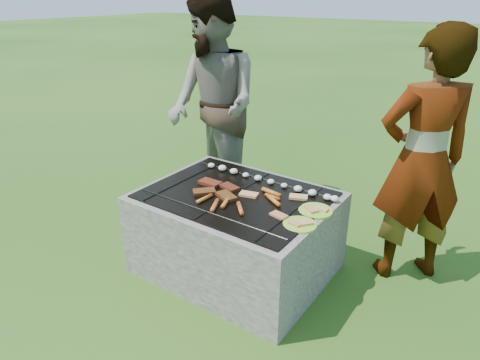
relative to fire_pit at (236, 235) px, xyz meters
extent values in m
plane|color=#224A12|center=(0.00, 0.00, -0.28)|extent=(60.00, 60.00, 0.00)
cube|color=gray|center=(0.00, 0.41, 0.02)|extent=(1.30, 0.18, 0.60)
cube|color=#AAA197|center=(0.00, -0.41, 0.02)|extent=(1.30, 0.18, 0.60)
cube|color=gray|center=(-0.56, 0.00, 0.02)|extent=(0.18, 0.64, 0.60)
cube|color=#A79F94|center=(0.56, 0.00, 0.02)|extent=(0.18, 0.64, 0.60)
cube|color=black|center=(0.00, 0.00, -0.04)|extent=(0.94, 0.64, 0.48)
sphere|color=#FF5914|center=(0.00, 0.00, 0.18)|extent=(0.10, 0.10, 0.10)
cube|color=black|center=(0.00, 0.00, 0.32)|extent=(1.20, 0.90, 0.01)
cylinder|color=black|center=(-0.45, 0.00, 0.33)|extent=(0.01, 0.88, 0.01)
cylinder|color=black|center=(0.00, 0.00, 0.33)|extent=(0.01, 0.88, 0.01)
cylinder|color=black|center=(0.45, 0.00, 0.33)|extent=(0.01, 0.88, 0.01)
cylinder|color=black|center=(0.00, -0.32, 0.33)|extent=(1.18, 0.01, 0.01)
cylinder|color=black|center=(0.00, 0.32, 0.33)|extent=(1.18, 0.01, 0.01)
ellipsoid|color=white|center=(-0.44, 0.28, 0.35)|extent=(0.05, 0.05, 0.04)
ellipsoid|color=white|center=(-0.33, 0.28, 0.35)|extent=(0.06, 0.06, 0.04)
ellipsoid|color=#F5E6D0|center=(-0.22, 0.28, 0.35)|extent=(0.06, 0.06, 0.04)
ellipsoid|color=white|center=(-0.11, 0.28, 0.35)|extent=(0.05, 0.05, 0.03)
ellipsoid|color=beige|center=(0.00, 0.28, 0.35)|extent=(0.06, 0.06, 0.04)
ellipsoid|color=white|center=(0.11, 0.28, 0.35)|extent=(0.05, 0.05, 0.04)
ellipsoid|color=beige|center=(0.22, 0.28, 0.35)|extent=(0.05, 0.05, 0.03)
ellipsoid|color=beige|center=(0.33, 0.28, 0.35)|extent=(0.06, 0.06, 0.04)
ellipsoid|color=silver|center=(0.45, 0.28, 0.35)|extent=(0.06, 0.06, 0.04)
ellipsoid|color=white|center=(0.56, 0.28, 0.35)|extent=(0.05, 0.05, 0.04)
ellipsoid|color=white|center=(0.61, 0.29, 0.35)|extent=(0.05, 0.05, 0.04)
cube|color=#96361B|center=(-0.25, 0.03, 0.34)|extent=(0.16, 0.09, 0.02)
cube|color=maroon|center=(-0.09, 0.05, 0.34)|extent=(0.16, 0.12, 0.02)
cube|color=brown|center=(-0.19, -0.11, 0.34)|extent=(0.17, 0.17, 0.02)
cube|color=brown|center=(-0.02, -0.08, 0.34)|extent=(0.18, 0.14, 0.02)
cylinder|color=orange|center=(0.20, 0.14, 0.34)|extent=(0.16, 0.06, 0.03)
cylinder|color=#F25527|center=(0.24, 0.09, 0.34)|extent=(0.12, 0.03, 0.02)
cylinder|color=orange|center=(0.28, 0.04, 0.34)|extent=(0.15, 0.10, 0.03)
cylinder|color=orange|center=(0.03, -0.16, 0.34)|extent=(0.07, 0.15, 0.03)
cylinder|color=orange|center=(0.16, -0.18, 0.34)|extent=(0.13, 0.13, 0.03)
cylinder|color=#BF5D1F|center=(-0.12, -0.20, 0.34)|extent=(0.04, 0.14, 0.03)
cylinder|color=orange|center=(0.00, -0.24, 0.34)|extent=(0.09, 0.16, 0.03)
cube|color=tan|center=(0.09, 0.03, 0.34)|extent=(0.14, 0.10, 0.02)
cube|color=tan|center=(0.41, -0.11, 0.34)|extent=(0.12, 0.08, 0.01)
cube|color=tan|center=(0.39, 0.19, 0.34)|extent=(0.14, 0.11, 0.02)
cylinder|color=#C5E637|center=(0.56, 0.10, 0.32)|extent=(0.28, 0.28, 0.01)
cube|color=#E5A275|center=(0.54, 0.08, 0.34)|extent=(0.11, 0.10, 0.02)
cube|color=#E8AA76|center=(0.59, 0.12, 0.34)|extent=(0.09, 0.05, 0.01)
cylinder|color=#B2CD31|center=(0.56, -0.12, 0.32)|extent=(0.27, 0.27, 0.01)
cube|color=tan|center=(0.54, -0.14, 0.34)|extent=(0.09, 0.06, 0.01)
cube|color=#FAC080|center=(0.59, -0.10, 0.34)|extent=(0.09, 0.10, 0.01)
imported|color=gray|center=(1.04, 0.67, 0.59)|extent=(0.76, 0.74, 1.75)
imported|color=#9F9584|center=(-0.77, 0.73, 0.68)|extent=(1.16, 1.07, 1.92)
camera|label=1|loc=(1.56, -2.18, 1.62)|focal=32.00mm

